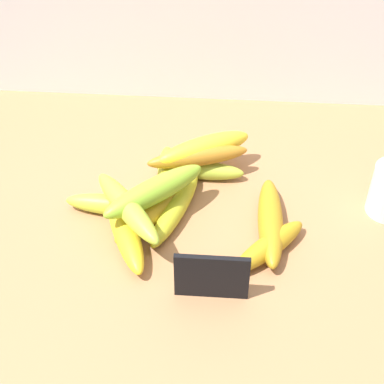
% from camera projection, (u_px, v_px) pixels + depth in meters
% --- Properties ---
extents(counter_top, '(1.10, 0.76, 0.03)m').
position_uv_depth(counter_top, '(199.00, 223.00, 1.01)').
color(counter_top, '#9E6C46').
rests_on(counter_top, ground).
extents(chalkboard_sign, '(0.11, 0.02, 0.08)m').
position_uv_depth(chalkboard_sign, '(212.00, 278.00, 0.84)').
color(chalkboard_sign, black).
rests_on(chalkboard_sign, counter_top).
extents(banana_0, '(0.12, 0.21, 0.04)m').
position_uv_depth(banana_0, '(124.00, 228.00, 0.95)').
color(banana_0, yellow).
rests_on(banana_0, counter_top).
extents(banana_1, '(0.17, 0.05, 0.04)m').
position_uv_depth(banana_1, '(199.00, 170.00, 1.07)').
color(banana_1, '#9EB134').
rests_on(banana_1, counter_top).
extents(banana_2, '(0.14, 0.14, 0.04)m').
position_uv_depth(banana_2, '(269.00, 246.00, 0.92)').
color(banana_2, '#B08518').
rests_on(banana_2, counter_top).
extents(banana_3, '(0.10, 0.18, 0.04)m').
position_uv_depth(banana_3, '(158.00, 196.00, 1.00)').
color(banana_3, '#B0BC27').
rests_on(banana_3, counter_top).
extents(banana_4, '(0.09, 0.20, 0.04)m').
position_uv_depth(banana_4, '(175.00, 209.00, 0.99)').
color(banana_4, gold).
rests_on(banana_4, counter_top).
extents(banana_5, '(0.18, 0.05, 0.04)m').
position_uv_depth(banana_5, '(115.00, 207.00, 0.99)').
color(banana_5, '#B2C834').
rests_on(banana_5, counter_top).
extents(banana_6, '(0.04, 0.21, 0.04)m').
position_uv_depth(banana_6, '(270.00, 221.00, 0.96)').
color(banana_6, '#A87C18').
rests_on(banana_6, counter_top).
extents(banana_7, '(0.06, 0.20, 0.04)m').
position_uv_depth(banana_7, '(168.00, 180.00, 1.04)').
color(banana_7, '#ACC42A').
rests_on(banana_7, counter_top).
extents(banana_8, '(0.13, 0.16, 0.04)m').
position_uv_depth(banana_8, '(149.00, 215.00, 0.97)').
color(banana_8, gold).
rests_on(banana_8, counter_top).
extents(banana_9, '(0.17, 0.17, 0.04)m').
position_uv_depth(banana_9, '(154.00, 191.00, 0.95)').
color(banana_9, '#86B42B').
rests_on(banana_9, banana_8).
extents(banana_10, '(0.15, 0.18, 0.04)m').
position_uv_depth(banana_10, '(127.00, 207.00, 0.93)').
color(banana_10, '#A2BC34').
rests_on(banana_10, banana_0).
extents(banana_11, '(0.19, 0.09, 0.03)m').
position_uv_depth(banana_11, '(198.00, 157.00, 1.04)').
color(banana_11, '#AB6F1E').
rests_on(banana_11, banana_1).
extents(banana_12, '(0.18, 0.13, 0.04)m').
position_uv_depth(banana_12, '(203.00, 148.00, 1.05)').
color(banana_12, yellow).
rests_on(banana_12, banana_1).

